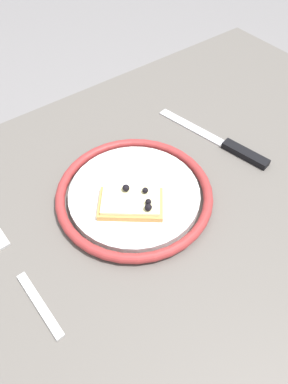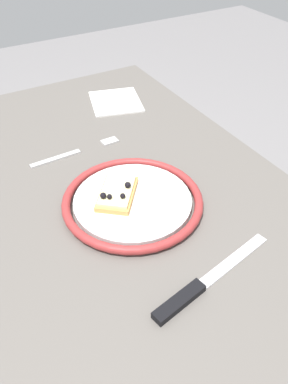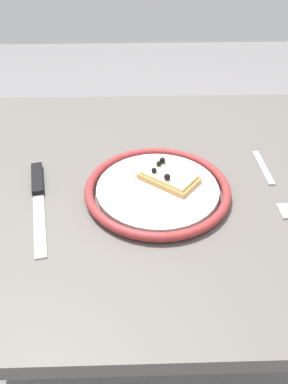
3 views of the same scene
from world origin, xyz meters
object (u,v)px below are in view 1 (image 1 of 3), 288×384
object	(u,v)px
dining_table	(152,245)
knife	(230,146)
fork	(23,278)
plate	(134,194)
pizza_slice_near	(131,203)

from	to	relation	value
dining_table	knife	distance (m)	0.23
dining_table	knife	bearing A→B (deg)	8.90
dining_table	knife	xyz separation A→B (m)	(0.21, 0.03, 0.10)
dining_table	fork	xyz separation A→B (m)	(-0.21, 0.02, 0.10)
dining_table	fork	size ratio (longest dim) A/B	5.66
fork	dining_table	bearing A→B (deg)	-4.90
dining_table	fork	bearing A→B (deg)	175.10
knife	plate	bearing A→B (deg)	177.12
dining_table	plate	size ratio (longest dim) A/B	4.47
plate	fork	bearing A→B (deg)	-173.31
knife	fork	xyz separation A→B (m)	(-0.42, -0.01, -0.00)
plate	fork	size ratio (longest dim) A/B	1.27
pizza_slice_near	knife	size ratio (longest dim) A/B	0.48
pizza_slice_near	knife	xyz separation A→B (m)	(0.23, 0.01, -0.02)
plate	knife	size ratio (longest dim) A/B	1.07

